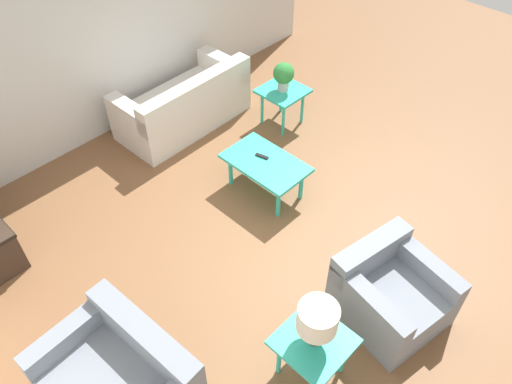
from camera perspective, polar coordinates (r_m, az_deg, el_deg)
name	(u,v)px	position (r m, az deg, el deg)	size (l,w,h in m)	color
ground_plane	(284,237)	(5.53, 3.19, -5.18)	(14.00, 14.00, 0.00)	brown
wall_right	(100,31)	(6.64, -17.39, 17.14)	(0.12, 7.20, 2.70)	silver
sofa	(185,106)	(6.91, -8.13, 9.76)	(0.89, 1.81, 0.81)	silver
armchair	(389,292)	(4.90, 15.01, -11.02)	(1.03, 1.01, 0.72)	slate
loveseat	(121,380)	(4.47, -15.17, -20.04)	(1.25, 0.96, 0.72)	slate
coffee_table	(266,165)	(5.75, 1.09, 3.09)	(0.97, 0.60, 0.46)	#2DB79E
side_table_plant	(283,95)	(6.80, 3.08, 11.06)	(0.57, 0.57, 0.53)	#2DB79E
side_table_lamp	(313,345)	(4.30, 6.57, -17.00)	(0.57, 0.57, 0.53)	#2DB79E
potted_plant	(284,75)	(6.63, 3.18, 13.24)	(0.28, 0.28, 0.39)	#B2ADA3
table_lamp	(318,320)	(3.96, 7.05, -14.28)	(0.33, 0.33, 0.46)	#333333
remote_control	(262,156)	(5.77, 0.69, 4.11)	(0.16, 0.08, 0.02)	black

